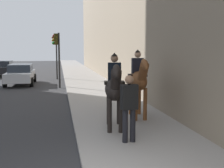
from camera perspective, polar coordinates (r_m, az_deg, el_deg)
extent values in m
ellipsoid|color=black|center=(8.08, 0.52, -1.04)|extent=(1.57, 0.78, 0.66)
cylinder|color=black|center=(7.78, 1.86, -6.53)|extent=(0.13, 0.13, 0.98)
cylinder|color=black|center=(7.76, -0.51, -6.55)|extent=(0.13, 0.13, 0.98)
cylinder|color=black|center=(8.65, 1.42, -5.13)|extent=(0.13, 0.13, 0.98)
cylinder|color=black|center=(8.64, -0.70, -5.15)|extent=(0.13, 0.13, 0.98)
cylinder|color=black|center=(7.27, 0.82, 0.82)|extent=(0.67, 0.37, 0.68)
ellipsoid|color=black|center=(7.04, 0.92, 2.65)|extent=(0.65, 0.31, 0.49)
cylinder|color=black|center=(8.80, 0.28, -1.03)|extent=(0.29, 0.14, 0.55)
cube|color=black|center=(8.11, 0.50, 0.28)|extent=(0.52, 0.66, 0.08)
cube|color=black|center=(8.07, 0.50, 2.50)|extent=(0.33, 0.42, 0.55)
sphere|color=#8C664C|center=(8.05, 0.50, 5.30)|extent=(0.22, 0.22, 0.22)
cone|color=black|center=(8.05, 0.51, 6.16)|extent=(0.23, 0.23, 0.10)
ellipsoid|color=brown|center=(9.45, 5.36, 0.70)|extent=(1.54, 0.66, 0.66)
cylinder|color=brown|center=(9.17, 6.88, -4.18)|extent=(0.13, 0.13, 1.08)
cylinder|color=brown|center=(9.10, 4.92, -4.24)|extent=(0.13, 0.13, 1.08)
cylinder|color=brown|center=(10.03, 5.65, -3.19)|extent=(0.13, 0.13, 1.08)
cylinder|color=brown|center=(9.96, 3.86, -3.24)|extent=(0.13, 0.13, 1.08)
cylinder|color=brown|center=(8.67, 6.47, 2.42)|extent=(0.65, 0.32, 0.68)
ellipsoid|color=brown|center=(8.45, 6.82, 3.99)|extent=(0.64, 0.26, 0.49)
cylinder|color=black|center=(10.16, 4.49, 0.59)|extent=(0.29, 0.12, 0.55)
cube|color=black|center=(9.48, 5.30, 1.82)|extent=(0.48, 0.63, 0.08)
cube|color=black|center=(9.46, 5.33, 3.72)|extent=(0.31, 0.40, 0.55)
sphere|color=tan|center=(9.45, 5.35, 6.11)|extent=(0.22, 0.22, 0.22)
cone|color=black|center=(9.45, 5.36, 6.84)|extent=(0.21, 0.21, 0.10)
cylinder|color=black|center=(6.98, 2.75, -8.68)|extent=(0.14, 0.14, 0.85)
cylinder|color=black|center=(7.04, 4.32, -8.55)|extent=(0.14, 0.14, 0.85)
cube|color=black|center=(6.85, 3.59, -2.68)|extent=(0.29, 0.42, 0.62)
sphere|color=#8C664C|center=(6.79, 3.61, 0.90)|extent=(0.22, 0.22, 0.22)
cube|color=#B7BABF|center=(20.52, -18.41, 1.61)|extent=(4.53, 1.75, 0.60)
cube|color=#262D38|center=(20.75, -18.39, 3.21)|extent=(2.50, 1.52, 0.52)
cylinder|color=black|center=(19.08, -16.34, 0.39)|extent=(0.64, 0.23, 0.64)
cylinder|color=black|center=(19.30, -21.36, 0.26)|extent=(0.64, 0.23, 0.64)
cylinder|color=black|center=(21.85, -15.75, 1.22)|extent=(0.64, 0.23, 0.64)
cylinder|color=black|center=(22.04, -20.15, 1.10)|extent=(0.64, 0.23, 0.64)
cube|color=black|center=(27.67, -21.90, 2.77)|extent=(3.96, 2.06, 0.60)
cube|color=#262D38|center=(27.86, -21.84, 3.95)|extent=(1.87, 1.75, 0.52)
cylinder|color=black|center=(26.31, -20.46, 1.98)|extent=(0.65, 0.25, 0.64)
cylinder|color=black|center=(28.66, -19.47, 2.41)|extent=(0.65, 0.25, 0.64)
cylinder|color=black|center=(17.95, -10.88, 4.77)|extent=(0.12, 0.12, 3.52)
cube|color=#2D280C|center=(17.95, -11.57, 9.10)|extent=(0.20, 0.24, 0.70)
sphere|color=red|center=(17.97, -12.01, 9.79)|extent=(0.14, 0.14, 0.14)
sphere|color=orange|center=(17.96, -11.99, 9.09)|extent=(0.14, 0.14, 0.14)
sphere|color=green|center=(17.95, -11.97, 8.39)|extent=(0.14, 0.14, 0.14)
cylinder|color=black|center=(23.45, -11.40, 5.39)|extent=(0.12, 0.12, 3.64)
cube|color=#2D280C|center=(23.46, -11.93, 8.85)|extent=(0.20, 0.24, 0.70)
sphere|color=red|center=(23.47, -12.26, 9.37)|extent=(0.14, 0.14, 0.14)
sphere|color=orange|center=(23.46, -12.25, 8.84)|extent=(0.14, 0.14, 0.14)
sphere|color=green|center=(23.45, -12.24, 8.30)|extent=(0.14, 0.14, 0.14)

